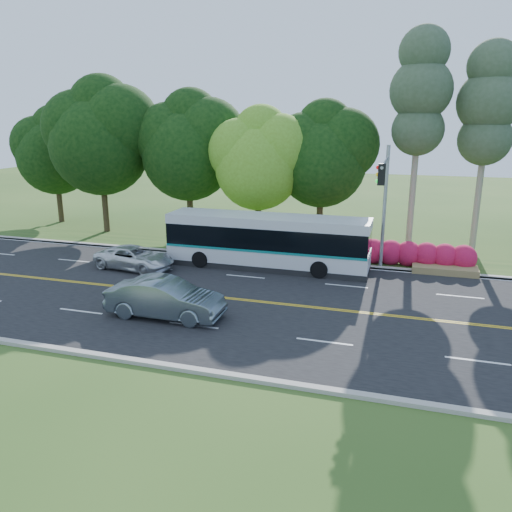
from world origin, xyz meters
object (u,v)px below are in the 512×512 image
(transit_bus, at_px, (267,242))
(traffic_signal, at_px, (384,192))
(suv, at_px, (135,258))
(sedan, at_px, (165,298))

(transit_bus, bearing_deg, traffic_signal, -1.31)
(suv, bearing_deg, transit_bus, -63.45)
(sedan, bearing_deg, transit_bus, -14.84)
(sedan, height_order, suv, sedan)
(traffic_signal, height_order, suv, traffic_signal)
(transit_bus, relative_size, suv, 2.49)
(traffic_signal, distance_m, suv, 14.30)
(traffic_signal, bearing_deg, suv, -170.29)
(traffic_signal, distance_m, transit_bus, 7.08)
(transit_bus, height_order, sedan, transit_bus)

